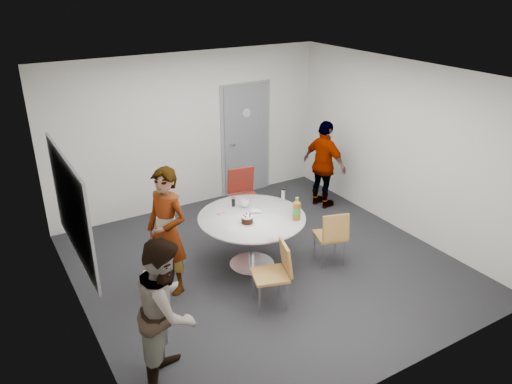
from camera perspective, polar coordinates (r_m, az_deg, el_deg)
floor at (r=7.26m, az=1.11°, el=-8.38°), size 5.00×5.00×0.00m
ceiling at (r=6.25m, az=1.31°, el=13.07°), size 5.00×5.00×0.00m
wall_back at (r=8.74m, az=-7.58°, el=6.85°), size 5.00×0.00×5.00m
wall_left at (r=5.83m, az=-20.18°, el=-3.33°), size 0.00×5.00×5.00m
wall_right at (r=8.17m, az=16.31°, el=4.88°), size 0.00×5.00×5.00m
wall_front at (r=4.93m, az=16.95°, el=-7.98°), size 5.00×0.00×5.00m
door at (r=9.28m, az=-1.19°, el=5.97°), size 1.02×0.17×2.12m
whiteboard at (r=5.97m, az=-20.35°, el=-1.63°), size 0.04×1.90×1.25m
table at (r=6.94m, az=-0.23°, el=-3.55°), size 1.49×1.49×1.11m
chair_near_left at (r=6.19m, az=2.39°, el=-8.70°), size 0.56×0.53×0.88m
chair_near_right at (r=7.10m, az=8.73°, el=-4.70°), size 0.50×0.53×0.84m
chair_far at (r=8.12m, az=-1.45°, el=0.07°), size 0.53×0.57×0.98m
person_main at (r=6.44m, az=-10.12°, el=-4.48°), size 0.63×0.74×1.71m
person_left at (r=5.16m, az=-10.13°, el=-13.10°), size 0.92×0.97×1.59m
person_right at (r=8.82m, az=7.81°, el=3.10°), size 0.55×0.98×1.57m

